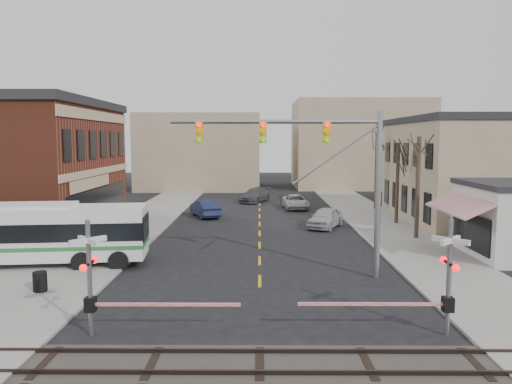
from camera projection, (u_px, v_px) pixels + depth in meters
ground at (260, 294)px, 21.55m from camera, size 160.00×160.00×0.00m
sidewalk_west at (146, 219)px, 41.50m from camera, size 5.00×60.00×0.12m
sidewalk_east at (374, 219)px, 41.37m from camera, size 5.00×60.00×0.12m
ballast_strip at (260, 384)px, 13.59m from camera, size 160.00×5.00×0.06m
rail_tracks at (260, 381)px, 13.58m from camera, size 160.00×3.91×0.14m
tree_east_a at (418, 188)px, 33.05m from camera, size 0.28×0.28×6.75m
tree_east_b at (397, 183)px, 39.04m from camera, size 0.28×0.28×6.30m
tree_east_c at (376, 171)px, 46.94m from camera, size 0.28×0.28×7.20m
transit_bus at (26, 233)px, 26.05m from camera, size 12.49×4.01×3.16m
traffic_signal_mast at (321, 159)px, 23.60m from camera, size 10.00×0.30×8.00m
rr_crossing_west at (102, 279)px, 16.81m from camera, size 5.60×1.36×4.00m
rr_crossing_east at (436, 279)px, 16.82m from camera, size 5.60×1.36×4.00m
trash_bin at (40, 282)px, 21.57m from camera, size 0.60×0.60×0.85m
car_a at (325, 218)px, 37.81m from camera, size 3.53×4.84×1.53m
car_b at (205, 208)px, 43.05m from camera, size 3.19×4.79×1.49m
car_c at (295, 202)px, 48.17m from camera, size 2.51×4.90×1.32m
car_d at (255, 195)px, 53.37m from camera, size 3.75×5.39×1.45m
pedestrian_near at (79, 251)px, 25.74m from camera, size 0.53×0.67×1.63m
pedestrian_far at (57, 240)px, 28.03m from camera, size 1.05×1.11×1.81m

